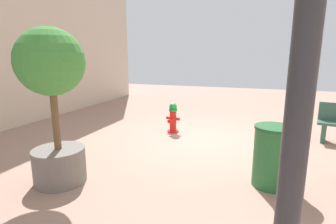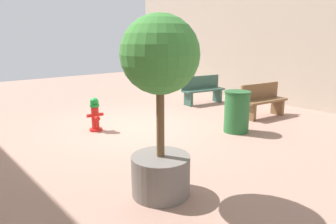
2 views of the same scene
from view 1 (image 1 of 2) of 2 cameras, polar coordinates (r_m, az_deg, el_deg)
ground_plane at (r=6.63m, az=6.78°, el=-5.99°), size 23.40×23.40×0.00m
fire_hydrant at (r=7.12m, az=1.08°, el=-1.26°), size 0.41×0.38×0.81m
planter_tree at (r=4.43m, az=-23.84°, el=4.30°), size 1.04×1.04×2.48m
trash_bin at (r=4.50m, az=21.87°, el=-8.96°), size 0.62×0.62×0.99m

